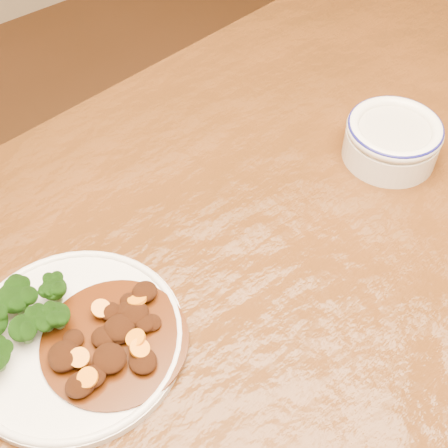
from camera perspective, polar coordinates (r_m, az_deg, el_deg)
dining_table at (r=0.81m, az=4.91°, el=-9.02°), size 1.58×1.04×0.75m
dinner_plate at (r=0.71m, az=-13.58°, el=-10.25°), size 0.24×0.24×0.02m
broccoli_florets at (r=0.71m, az=-18.23°, el=-8.12°), size 0.12×0.09×0.04m
mince_stew at (r=0.69m, az=-10.30°, el=-10.42°), size 0.16×0.16×0.03m
dip_bowl at (r=0.90m, az=15.14°, el=7.55°), size 0.13×0.13×0.06m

